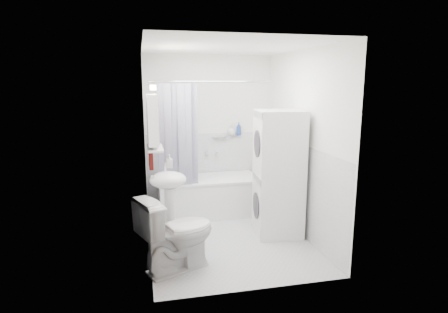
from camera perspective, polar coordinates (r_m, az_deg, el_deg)
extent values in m
plane|color=silver|center=(5.01, 0.54, -12.14)|extent=(2.60, 2.60, 0.00)
plane|color=white|center=(5.93, -2.30, 3.57)|extent=(2.00, 0.00, 2.00)
plane|color=white|center=(3.44, 5.51, -2.06)|extent=(2.00, 0.00, 2.00)
plane|color=white|center=(4.55, -11.79, 1.01)|extent=(0.00, 2.60, 2.60)
plane|color=white|center=(4.99, 11.82, 1.90)|extent=(0.00, 2.60, 2.60)
plane|color=white|center=(4.62, 0.60, 16.33)|extent=(2.60, 2.60, 0.00)
plane|color=white|center=(6.03, -2.24, -2.11)|extent=(1.98, 0.00, 1.98)
plane|color=white|center=(4.69, -11.35, -6.21)|extent=(0.00, 2.58, 2.58)
plane|color=white|center=(5.11, 11.43, -4.76)|extent=(0.00, 2.58, 2.58)
plane|color=brown|center=(3.73, -11.12, -4.32)|extent=(0.00, 2.00, 2.00)
cylinder|color=silver|center=(4.05, -10.83, -3.08)|extent=(0.04, 0.04, 0.04)
cube|color=white|center=(5.75, -2.41, -6.17)|extent=(1.48, 0.69, 0.54)
cube|color=white|center=(5.67, -2.44, -3.41)|extent=(1.50, 0.71, 0.03)
cube|color=silver|center=(5.70, -2.43, -4.53)|extent=(1.30, 0.51, 0.20)
cylinder|color=silver|center=(5.95, -1.13, 0.60)|extent=(0.04, 0.12, 0.04)
cylinder|color=silver|center=(5.20, -1.98, 11.34)|extent=(1.68, 0.02, 0.02)
cube|color=#121240|center=(5.17, -9.48, 2.85)|extent=(0.10, 0.02, 1.45)
cube|color=#121240|center=(5.17, -8.48, 2.89)|extent=(0.10, 0.02, 1.45)
cube|color=#121240|center=(5.18, -7.49, 2.93)|extent=(0.10, 0.02, 1.45)
cube|color=#121240|center=(5.19, -6.50, 2.97)|extent=(0.10, 0.02, 1.45)
cube|color=#121240|center=(5.20, -5.51, 3.00)|extent=(0.10, 0.02, 1.45)
cube|color=#121240|center=(5.21, -4.53, 3.04)|extent=(0.10, 0.02, 1.45)
ellipsoid|color=white|center=(4.50, -8.53, -3.54)|extent=(0.44, 0.37, 0.20)
cylinder|color=white|center=(4.65, -8.11, -9.20)|extent=(0.14, 0.14, 0.75)
cylinder|color=silver|center=(4.61, -8.95, -1.67)|extent=(0.03, 0.03, 0.14)
cylinder|color=silver|center=(4.56, -8.94, -1.05)|extent=(0.02, 0.10, 0.02)
cube|color=white|center=(4.60, -10.86, 5.56)|extent=(0.12, 0.50, 0.60)
cube|color=white|center=(4.61, -10.05, 5.60)|extent=(0.01, 0.47, 0.57)
cube|color=#FFEABF|center=(4.59, -10.79, 10.30)|extent=(0.06, 0.45, 0.06)
cube|color=silver|center=(4.65, -10.46, 1.28)|extent=(0.18, 0.54, 0.02)
cube|color=silver|center=(5.91, -0.65, 3.06)|extent=(0.22, 0.06, 0.02)
cube|color=#5D120E|center=(4.88, -11.21, 3.01)|extent=(0.05, 0.34, 0.81)
cube|color=#5D120E|center=(4.84, -11.02, 7.42)|extent=(0.03, 0.30, 0.08)
cylinder|color=silver|center=(4.84, -11.52, 7.87)|extent=(0.02, 0.04, 0.02)
cube|color=white|center=(5.05, 8.16, -7.10)|extent=(0.64, 0.64, 0.82)
cylinder|color=#2D2D33|center=(4.96, 4.94, -7.47)|extent=(0.06, 0.35, 0.35)
cube|color=gray|center=(4.85, 5.02, -3.33)|extent=(0.07, 0.52, 0.08)
cube|color=white|center=(4.86, 8.43, 2.15)|extent=(0.64, 0.64, 0.82)
cylinder|color=#2D2D33|center=(4.76, 5.11, 1.95)|extent=(0.06, 0.35, 0.35)
cube|color=gray|center=(4.72, 5.19, 6.39)|extent=(0.07, 0.52, 0.08)
imported|color=white|center=(4.11, -7.17, -11.50)|extent=(0.95, 0.75, 0.82)
imported|color=gray|center=(4.86, -8.31, -1.25)|extent=(0.08, 0.17, 0.08)
imported|color=gray|center=(4.50, -10.40, 1.56)|extent=(0.07, 0.18, 0.07)
imported|color=gray|center=(4.76, -10.55, 2.27)|extent=(0.10, 0.09, 0.10)
imported|color=gray|center=(5.94, 1.13, 3.84)|extent=(0.13, 0.17, 0.13)
imported|color=#254094|center=(5.97, 2.25, 3.63)|extent=(0.08, 0.21, 0.08)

